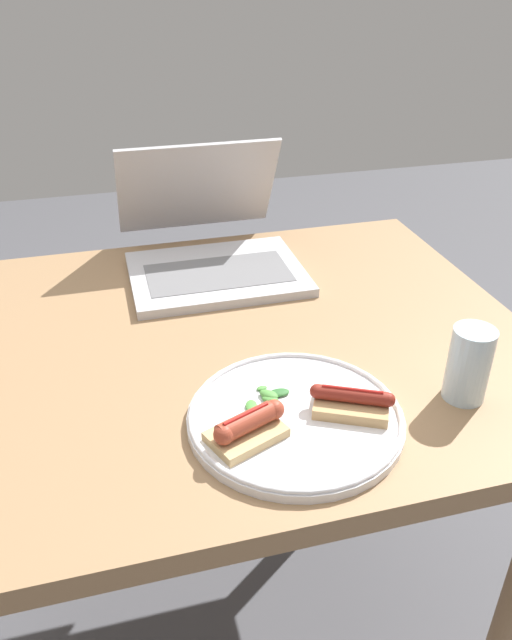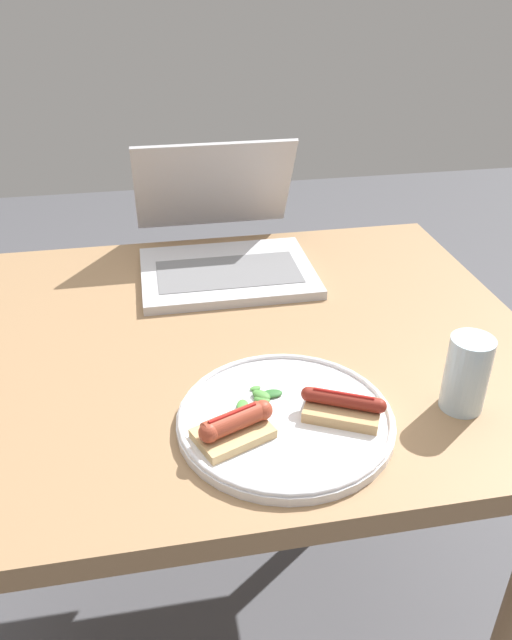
{
  "view_description": "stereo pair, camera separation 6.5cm",
  "coord_description": "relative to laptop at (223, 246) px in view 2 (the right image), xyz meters",
  "views": [
    {
      "loc": [
        -0.15,
        -0.87,
        1.31
      ],
      "look_at": [
        0.07,
        -0.06,
        0.81
      ],
      "focal_mm": 35.0,
      "sensor_mm": 36.0,
      "label": 1
    },
    {
      "loc": [
        -0.08,
        -0.88,
        1.31
      ],
      "look_at": [
        0.07,
        -0.06,
        0.81
      ],
      "focal_mm": 35.0,
      "sensor_mm": 36.0,
      "label": 2
    }
  ],
  "objects": [
    {
      "name": "plate",
      "position": [
        0.01,
        -0.51,
        -0.03
      ],
      "size": [
        0.3,
        0.3,
        0.02
      ],
      "color": "silver",
      "rests_on": "desk"
    },
    {
      "name": "laptop",
      "position": [
        0.0,
        0.0,
        0.0
      ],
      "size": [
        0.34,
        0.38,
        0.23
      ],
      "color": "#B7B7BC",
      "rests_on": "desk"
    },
    {
      "name": "desk",
      "position": [
        -0.06,
        -0.27,
        -0.12
      ],
      "size": [
        1.1,
        0.83,
        0.75
      ],
      "color": "#93704C",
      "rests_on": "ground_plane"
    },
    {
      "name": "salad_pile",
      "position": [
        -0.01,
        -0.47,
        -0.03
      ],
      "size": [
        0.07,
        0.06,
        0.01
      ],
      "color": "#2D662D",
      "rests_on": "plate"
    },
    {
      "name": "drinking_glass",
      "position": [
        0.27,
        -0.52,
        0.01
      ],
      "size": [
        0.06,
        0.06,
        0.11
      ],
      "color": "silver",
      "rests_on": "desk"
    },
    {
      "name": "sausage_toast_middle",
      "position": [
        0.09,
        -0.52,
        -0.01
      ],
      "size": [
        0.12,
        0.1,
        0.04
      ],
      "rotation": [
        0.0,
        0.0,
        5.83
      ],
      "color": "tan",
      "rests_on": "plate"
    },
    {
      "name": "ground_plane",
      "position": [
        -0.06,
        -0.27,
        -0.79
      ],
      "size": [
        6.0,
        6.0,
        0.0
      ],
      "primitive_type": "plane",
      "color": "#4C4C51"
    },
    {
      "name": "sausage_toast_left",
      "position": [
        -0.06,
        -0.54,
        -0.01
      ],
      "size": [
        0.11,
        0.1,
        0.04
      ],
      "rotation": [
        0.0,
        0.0,
        0.39
      ],
      "color": "tan",
      "rests_on": "plate"
    }
  ]
}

